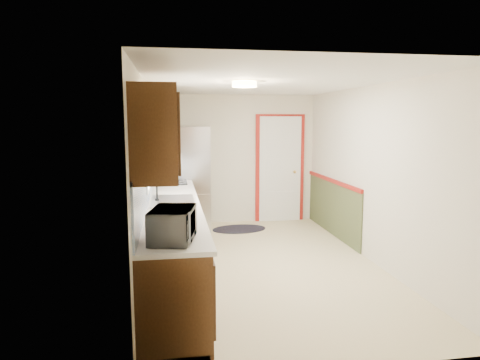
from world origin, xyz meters
name	(u,v)px	position (x,y,z in m)	size (l,w,h in m)	color
room_shell	(264,176)	(0.00, 0.00, 1.20)	(3.20, 5.20, 2.52)	#CCBD8F
kitchen_run	(169,213)	(-1.24, -0.29, 0.81)	(0.63, 4.00, 2.20)	#371E0C
back_wall_trim	(291,176)	(0.99, 2.21, 0.89)	(1.12, 2.30, 2.08)	maroon
ceiling_fixture	(244,84)	(-0.30, -0.20, 2.36)	(0.30, 0.30, 0.06)	#FFD88C
microwave	(173,221)	(-1.20, -1.95, 1.11)	(0.49, 0.27, 0.33)	white
refrigerator	(189,179)	(-0.90, 2.05, 0.91)	(0.83, 0.80, 1.82)	#B7B7BC
rug	(239,229)	(-0.03, 1.90, 0.01)	(0.96, 0.62, 0.01)	black
cooktop	(172,182)	(-1.19, 1.40, 0.95)	(0.46, 0.56, 0.02)	black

